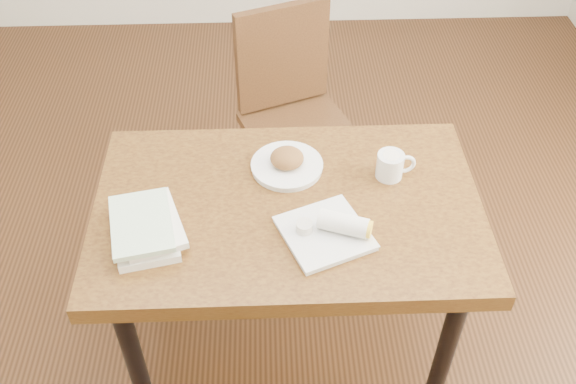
{
  "coord_description": "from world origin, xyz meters",
  "views": [
    {
      "loc": [
        -0.05,
        -1.41,
        2.14
      ],
      "look_at": [
        0.0,
        0.0,
        0.8
      ],
      "focal_mm": 40.0,
      "sensor_mm": 36.0,
      "label": 1
    }
  ],
  "objects_px": {
    "plate_scone": "(287,163)",
    "coffee_mug": "(391,165)",
    "plate_burrito": "(331,230)",
    "book_stack": "(146,227)",
    "table": "(288,223)",
    "chair_far": "(293,106)"
  },
  "relations": [
    {
      "from": "chair_far",
      "to": "plate_scone",
      "type": "height_order",
      "value": "chair_far"
    },
    {
      "from": "coffee_mug",
      "to": "book_stack",
      "type": "bearing_deg",
      "value": -162.73
    },
    {
      "from": "table",
      "to": "plate_burrito",
      "type": "height_order",
      "value": "plate_burrito"
    },
    {
      "from": "table",
      "to": "plate_burrito",
      "type": "bearing_deg",
      "value": -49.11
    },
    {
      "from": "book_stack",
      "to": "coffee_mug",
      "type": "bearing_deg",
      "value": 17.27
    },
    {
      "from": "plate_scone",
      "to": "coffee_mug",
      "type": "bearing_deg",
      "value": -8.06
    },
    {
      "from": "table",
      "to": "coffee_mug",
      "type": "bearing_deg",
      "value": 19.34
    },
    {
      "from": "table",
      "to": "plate_burrito",
      "type": "distance_m",
      "value": 0.21
    },
    {
      "from": "table",
      "to": "coffee_mug",
      "type": "height_order",
      "value": "coffee_mug"
    },
    {
      "from": "plate_scone",
      "to": "plate_burrito",
      "type": "height_order",
      "value": "plate_burrito"
    },
    {
      "from": "plate_scone",
      "to": "coffee_mug",
      "type": "relative_size",
      "value": 1.84
    },
    {
      "from": "plate_scone",
      "to": "book_stack",
      "type": "relative_size",
      "value": 0.79
    },
    {
      "from": "table",
      "to": "plate_scone",
      "type": "relative_size",
      "value": 5.08
    },
    {
      "from": "plate_scone",
      "to": "book_stack",
      "type": "xyz_separation_m",
      "value": [
        -0.42,
        -0.28,
        0.01
      ]
    },
    {
      "from": "table",
      "to": "coffee_mug",
      "type": "xyz_separation_m",
      "value": [
        0.33,
        0.12,
        0.13
      ]
    },
    {
      "from": "chair_far",
      "to": "book_stack",
      "type": "xyz_separation_m",
      "value": [
        -0.47,
        -0.9,
        0.24
      ]
    },
    {
      "from": "table",
      "to": "book_stack",
      "type": "distance_m",
      "value": 0.45
    },
    {
      "from": "chair_far",
      "to": "coffee_mug",
      "type": "relative_size",
      "value": 7.42
    },
    {
      "from": "plate_burrito",
      "to": "book_stack",
      "type": "height_order",
      "value": "plate_burrito"
    },
    {
      "from": "chair_far",
      "to": "plate_burrito",
      "type": "height_order",
      "value": "chair_far"
    },
    {
      "from": "plate_scone",
      "to": "book_stack",
      "type": "bearing_deg",
      "value": -146.29
    },
    {
      "from": "plate_scone",
      "to": "book_stack",
      "type": "height_order",
      "value": "plate_scone"
    }
  ]
}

